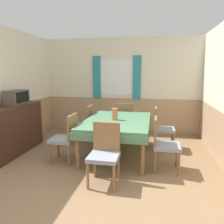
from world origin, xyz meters
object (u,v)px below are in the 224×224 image
at_px(dining_table, 118,124).
at_px(vase, 115,114).
at_px(tv, 17,97).
at_px(chair_right_far, 161,127).
at_px(chair_head_near, 105,151).
at_px(chair_left_far, 85,123).
at_px(chair_left_near, 66,137).
at_px(sideboard, 13,129).
at_px(chair_right_near, 163,142).
at_px(chair_head_window, 125,119).

distance_m(dining_table, vase, 0.23).
bearing_deg(tv, chair_right_far, 12.79).
relative_size(chair_head_near, chair_left_far, 1.00).
bearing_deg(tv, chair_left_far, 28.46).
height_order(chair_right_far, chair_left_near, same).
bearing_deg(chair_left_far, dining_table, -122.42).
height_order(sideboard, vase, sideboard).
relative_size(chair_right_far, chair_right_near, 1.00).
height_order(dining_table, chair_head_window, chair_head_window).
bearing_deg(chair_right_far, chair_head_window, -124.86).
distance_m(dining_table, chair_head_near, 1.17).
height_order(dining_table, chair_right_near, chair_right_near).
bearing_deg(dining_table, chair_right_near, -32.42).
height_order(dining_table, chair_head_near, chair_head_near).
distance_m(chair_left_near, chair_right_near, 1.74).
xyz_separation_m(chair_head_near, chair_right_near, (0.87, 0.61, 0.00)).
bearing_deg(chair_right_near, chair_head_window, -153.05).
relative_size(chair_head_near, chair_left_near, 1.00).
distance_m(chair_left_far, vase, 1.07).
distance_m(chair_head_window, vase, 1.25).
bearing_deg(chair_left_near, chair_left_far, 0.00).
relative_size(dining_table, vase, 8.00).
bearing_deg(dining_table, chair_head_near, -90.00).
bearing_deg(chair_head_near, tv, -25.88).
distance_m(chair_head_near, sideboard, 2.29).
height_order(chair_head_near, chair_right_near, same).
relative_size(chair_left_near, sideboard, 0.58).
relative_size(chair_head_near, chair_right_near, 1.00).
distance_m(chair_right_far, chair_right_near, 1.11).
bearing_deg(chair_head_near, chair_left_far, -63.05).
xyz_separation_m(chair_right_far, sideboard, (-3.00, -0.88, 0.02)).
xyz_separation_m(chair_head_near, sideboard, (-2.13, 0.84, 0.02)).
bearing_deg(chair_left_far, chair_right_far, -90.00).
height_order(chair_left_far, chair_head_window, same).
bearing_deg(chair_head_near, chair_left_near, -34.86).
distance_m(sideboard, tv, 0.67).
xyz_separation_m(chair_right_far, chair_head_window, (-0.87, 0.61, 0.00)).
distance_m(sideboard, vase, 2.12).
relative_size(chair_right_far, tv, 1.75).
xyz_separation_m(chair_head_window, tv, (-2.13, -1.29, 0.66)).
bearing_deg(sideboard, tv, 89.59).
height_order(chair_left_near, chair_right_near, same).
xyz_separation_m(chair_right_near, vase, (-0.93, 0.52, 0.36)).
xyz_separation_m(chair_right_far, chair_head_near, (-0.87, -1.72, 0.00)).
height_order(dining_table, vase, vase).
xyz_separation_m(chair_left_far, sideboard, (-1.26, -0.88, 0.02)).
bearing_deg(chair_head_window, dining_table, -90.00).
height_order(chair_head_near, chair_head_window, same).
bearing_deg(chair_right_far, chair_left_far, -90.00).
bearing_deg(chair_right_far, dining_table, -57.58).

